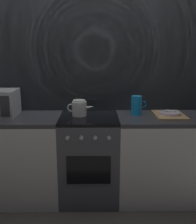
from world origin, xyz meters
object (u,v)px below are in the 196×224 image
at_px(stove_unit, 89,158).
at_px(pitcher, 137,105).
at_px(kettle, 79,108).
at_px(dish_pile, 169,114).

bearing_deg(stove_unit, pitcher, 10.17).
height_order(kettle, dish_pile, kettle).
bearing_deg(stove_unit, kettle, 151.99).
height_order(kettle, pitcher, pitcher).
bearing_deg(kettle, stove_unit, -28.01).
xyz_separation_m(stove_unit, dish_pile, (0.83, 0.02, 0.47)).
distance_m(stove_unit, pitcher, 0.75).
relative_size(kettle, dish_pile, 0.71).
bearing_deg(dish_pile, stove_unit, -178.50).
distance_m(pitcher, dish_pile, 0.35).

